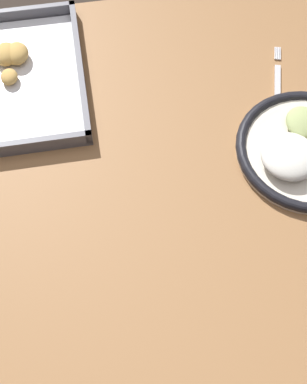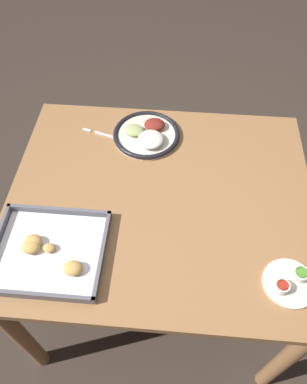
{
  "view_description": "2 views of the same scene",
  "coord_description": "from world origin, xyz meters",
  "views": [
    {
      "loc": [
        -0.43,
        0.07,
        1.63
      ],
      "look_at": [
        0.02,
        0.0,
        0.8
      ],
      "focal_mm": 50.0,
      "sensor_mm": 36.0,
      "label": 1
    },
    {
      "loc": [
        -0.04,
        0.8,
        1.87
      ],
      "look_at": [
        0.02,
        0.0,
        0.8
      ],
      "focal_mm": 35.0,
      "sensor_mm": 36.0,
      "label": 2
    }
  ],
  "objects": [
    {
      "name": "fork",
      "position": [
        0.24,
        -0.3,
        0.77
      ],
      "size": [
        0.2,
        0.07,
        0.0
      ],
      "rotation": [
        0.0,
        0.0,
        -0.28
      ],
      "color": "silver",
      "rests_on": "dining_table"
    },
    {
      "name": "dinner_plate",
      "position": [
        0.08,
        -0.3,
        0.79
      ],
      "size": [
        0.28,
        0.28,
        0.05
      ],
      "color": "beige",
      "rests_on": "dining_table"
    },
    {
      "name": "baking_tray",
      "position": [
        0.35,
        0.26,
        0.78
      ],
      "size": [
        0.37,
        0.32,
        0.04
      ],
      "color": "#595960",
      "rests_on": "dining_table"
    },
    {
      "name": "ground_plane",
      "position": [
        0.0,
        0.0,
        0.0
      ],
      "size": [
        8.0,
        8.0,
        0.0
      ],
      "primitive_type": "plane",
      "color": "#382D26"
    },
    {
      "name": "dining_table",
      "position": [
        0.0,
        0.0,
        0.66
      ],
      "size": [
        1.11,
        0.95,
        0.77
      ],
      "color": "olive",
      "rests_on": "ground_plane"
    }
  ]
}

